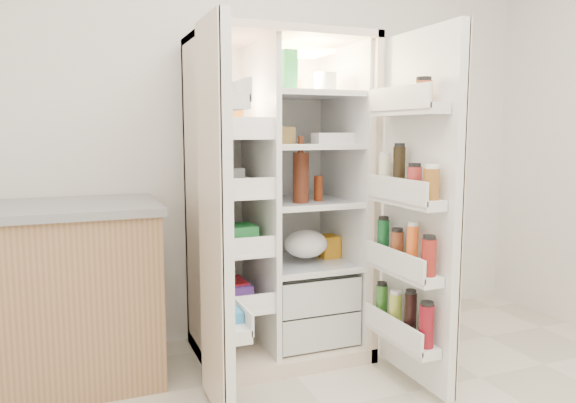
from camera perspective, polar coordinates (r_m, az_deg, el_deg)
name	(u,v)px	position (r m, az deg, el deg)	size (l,w,h in m)	color
wall_back	(251,120)	(3.42, -3.94, 8.51)	(4.00, 0.02, 2.70)	silver
refrigerator	(278,225)	(3.15, -1.07, -2.46)	(0.92, 0.70, 1.80)	beige
freezer_door	(216,221)	(2.41, -7.51, -2.00)	(0.15, 0.40, 1.72)	silver
fridge_door	(417,216)	(2.74, 13.31, -1.46)	(0.17, 0.58, 1.72)	silver
kitchen_counter	(30,297)	(3.03, -25.40, -9.05)	(1.27, 0.67, 0.92)	#9F704F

